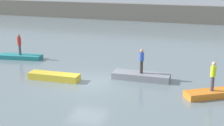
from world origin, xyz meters
The scene contains 9 objects.
ground_plane centered at (0.00, 0.00, 0.00)m, with size 120.00×120.00×0.00m, color slate.
embankment_wall centered at (0.00, 29.47, 1.32)m, with size 80.00×1.20×2.63m, color #666056.
rowboat_teal centered at (-7.88, 3.84, 0.18)m, with size 3.71×1.11×0.36m, color teal.
rowboat_yellow centered at (-2.38, -0.24, 0.23)m, with size 3.60×0.93×0.46m, color gold.
rowboat_grey centered at (3.29, 1.77, 0.23)m, with size 3.95×1.23×0.45m, color gray.
rowboat_orange centered at (8.01, -0.06, 0.20)m, with size 3.18×1.00×0.39m, color orange.
person_red_shirt centered at (-7.88, 3.84, 1.36)m, with size 0.32×0.32×1.78m.
person_blue_shirt centered at (3.29, 1.77, 1.41)m, with size 0.32×0.32×1.70m.
person_hiviz_shirt centered at (8.01, -0.06, 1.39)m, with size 0.32×0.32×1.77m.
Camera 1 is at (8.08, -18.64, 7.03)m, focal length 50.91 mm.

